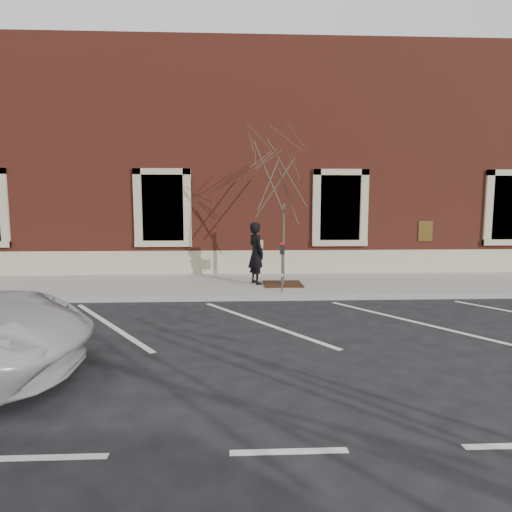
{
  "coord_description": "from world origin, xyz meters",
  "views": [
    {
      "loc": [
        -0.51,
        -11.03,
        2.47
      ],
      "look_at": [
        0.0,
        0.6,
        1.1
      ],
      "focal_mm": 30.0,
      "sensor_mm": 36.0,
      "label": 1
    }
  ],
  "objects": [
    {
      "name": "ground",
      "position": [
        0.0,
        0.0,
        0.0
      ],
      "size": [
        120.0,
        120.0,
        0.0
      ],
      "primitive_type": "plane",
      "color": "#28282B",
      "rests_on": "ground"
    },
    {
      "name": "sidewalk_near",
      "position": [
        0.0,
        1.75,
        0.07
      ],
      "size": [
        40.0,
        3.5,
        0.15
      ],
      "primitive_type": "cube",
      "color": "#AEAAA4",
      "rests_on": "ground"
    },
    {
      "name": "curb_near",
      "position": [
        0.0,
        -0.05,
        0.07
      ],
      "size": [
        40.0,
        0.12,
        0.15
      ],
      "primitive_type": "cube",
      "color": "#9E9E99",
      "rests_on": "ground"
    },
    {
      "name": "parking_stripes",
      "position": [
        0.0,
        -2.2,
        0.0
      ],
      "size": [
        28.0,
        4.4,
        0.01
      ],
      "primitive_type": null,
      "color": "silver",
      "rests_on": "ground"
    },
    {
      "name": "building_civic",
      "position": [
        0.0,
        7.74,
        4.0
      ],
      "size": [
        40.0,
        8.62,
        8.0
      ],
      "color": "maroon",
      "rests_on": "ground"
    },
    {
      "name": "man",
      "position": [
        0.05,
        1.57,
        1.07
      ],
      "size": [
        0.68,
        0.79,
        1.84
      ],
      "primitive_type": "imported",
      "rotation": [
        0.0,
        0.0,
        2.0
      ],
      "color": "black",
      "rests_on": "sidewalk_near"
    },
    {
      "name": "parking_meter",
      "position": [
        0.7,
        0.37,
        1.08
      ],
      "size": [
        0.12,
        0.09,
        1.34
      ],
      "rotation": [
        0.0,
        0.0,
        -0.26
      ],
      "color": "#595B60",
      "rests_on": "sidewalk_near"
    },
    {
      "name": "tree_grate",
      "position": [
        0.83,
        1.41,
        0.16
      ],
      "size": [
        1.12,
        1.12,
        0.03
      ],
      "primitive_type": "cube",
      "color": "#3E2214",
      "rests_on": "sidewalk_near"
    },
    {
      "name": "sapling",
      "position": [
        0.83,
        1.41,
        3.18
      ],
      "size": [
        2.6,
        2.6,
        4.34
      ],
      "color": "#4C3E2E",
      "rests_on": "sidewalk_near"
    }
  ]
}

